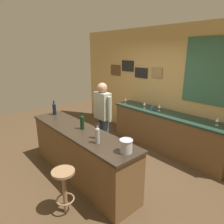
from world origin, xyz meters
name	(u,v)px	position (x,y,z in m)	size (l,w,h in m)	color
ground_plane	(99,168)	(0.00, 0.00, 0.00)	(10.00, 10.00, 0.00)	#4C3823
back_wall	(165,86)	(0.02, 2.03, 1.42)	(6.00, 0.09, 2.80)	tan
bar_counter	(80,153)	(0.00, -0.40, 0.46)	(2.57, 0.60, 0.92)	brown
side_counter	(166,132)	(0.40, 1.65, 0.45)	(2.83, 0.56, 0.90)	brown
bartender	(103,115)	(-0.35, 0.40, 0.94)	(0.52, 0.21, 1.62)	#384766
bar_stool	(64,185)	(0.60, -1.05, 0.46)	(0.32, 0.32, 0.68)	olive
wine_bottle_a	(54,109)	(-1.10, -0.32, 1.06)	(0.07, 0.07, 0.31)	black
wine_bottle_b	(82,122)	(0.00, -0.33, 1.06)	(0.07, 0.07, 0.31)	black
wine_bottle_c	(98,130)	(0.49, -0.37, 1.06)	(0.07, 0.07, 0.31)	black
wine_bottle_d	(97,135)	(0.63, -0.48, 1.06)	(0.07, 0.07, 0.31)	#999E99
ice_bucket	(126,146)	(1.11, -0.36, 1.02)	(0.19, 0.19, 0.19)	#B7BABF
wine_glass_a	(126,99)	(-0.84, 1.57, 1.01)	(0.07, 0.07, 0.16)	silver
wine_glass_b	(145,104)	(-0.19, 1.57, 1.01)	(0.07, 0.07, 0.16)	silver
wine_glass_c	(160,106)	(0.18, 1.66, 1.01)	(0.07, 0.07, 0.16)	silver
wine_glass_d	(218,120)	(1.46, 1.69, 1.01)	(0.07, 0.07, 0.16)	silver
coffee_mug	(152,108)	(0.02, 1.60, 0.95)	(0.12, 0.08, 0.09)	#336699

